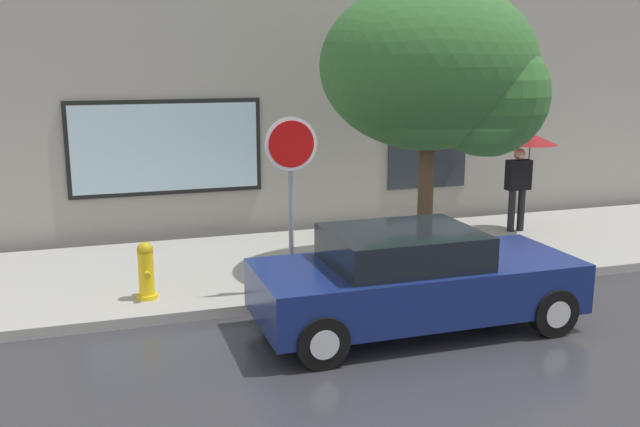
% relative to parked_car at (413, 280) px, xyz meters
% --- Properties ---
extents(ground_plane, '(60.00, 60.00, 0.00)m').
position_rel_parked_car_xyz_m(ground_plane, '(0.68, 0.13, -0.67)').
color(ground_plane, '#333338').
extents(sidewalk, '(20.00, 4.00, 0.15)m').
position_rel_parked_car_xyz_m(sidewalk, '(0.68, 3.13, -0.60)').
color(sidewalk, '#A3A099').
rests_on(sidewalk, ground).
extents(building_facade, '(20.00, 0.67, 7.00)m').
position_rel_parked_car_xyz_m(building_facade, '(0.65, 5.63, 2.81)').
color(building_facade, '#9E998E').
rests_on(building_facade, ground).
extents(parked_car, '(4.23, 1.82, 1.35)m').
position_rel_parked_car_xyz_m(parked_car, '(0.00, 0.00, 0.00)').
color(parked_car, navy).
rests_on(parked_car, ground).
extents(fire_hydrant, '(0.30, 0.44, 0.83)m').
position_rel_parked_car_xyz_m(fire_hydrant, '(-3.28, 1.87, -0.12)').
color(fire_hydrant, yellow).
rests_on(fire_hydrant, sidewalk).
extents(pedestrian_with_umbrella, '(1.04, 1.04, 1.94)m').
position_rel_parked_car_xyz_m(pedestrian_with_umbrella, '(4.17, 3.74, 1.04)').
color(pedestrian_with_umbrella, black).
rests_on(pedestrian_with_umbrella, sidewalk).
extents(street_tree, '(3.51, 2.99, 4.55)m').
position_rel_parked_car_xyz_m(street_tree, '(1.39, 2.08, 2.62)').
color(street_tree, '#4C3823').
rests_on(street_tree, sidewalk).
extents(stop_sign, '(0.76, 0.10, 2.56)m').
position_rel_parked_car_xyz_m(stop_sign, '(-1.24, 1.48, 1.29)').
color(stop_sign, gray).
rests_on(stop_sign, sidewalk).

